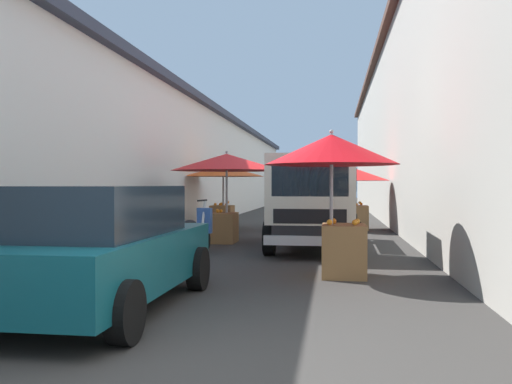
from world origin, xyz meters
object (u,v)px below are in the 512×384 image
(delivery_truck, at_px, (314,204))
(fruit_stall_near_right, at_px, (223,178))
(fruit_stall_far_left, at_px, (226,169))
(fruit_stall_near_left, at_px, (350,180))
(hatchback_car, at_px, (97,247))
(fruit_stall_mid_lane, at_px, (334,167))
(vendor_by_crates, at_px, (273,202))
(parked_scooter, at_px, (196,233))

(delivery_truck, bearing_deg, fruit_stall_near_right, 28.82)
(fruit_stall_far_left, relative_size, fruit_stall_near_left, 1.09)
(fruit_stall_near_right, distance_m, hatchback_car, 11.73)
(fruit_stall_near_right, bearing_deg, hatchback_car, -175.77)
(fruit_stall_mid_lane, distance_m, fruit_stall_near_left, 9.34)
(hatchback_car, height_order, vendor_by_crates, vendor_by_crates)
(vendor_by_crates, bearing_deg, fruit_stall_far_left, 167.71)
(fruit_stall_far_left, height_order, hatchback_car, fruit_stall_far_left)
(fruit_stall_far_left, distance_m, vendor_by_crates, 3.86)
(fruit_stall_far_left, xyz_separation_m, parked_scooter, (-2.38, 0.20, -1.41))
(hatchback_car, distance_m, parked_scooter, 5.30)
(fruit_stall_far_left, bearing_deg, vendor_by_crates, -12.29)
(fruit_stall_near_left, bearing_deg, delivery_truck, 171.22)
(delivery_truck, bearing_deg, fruit_stall_far_left, 52.23)
(delivery_truck, relative_size, parked_scooter, 2.93)
(fruit_stall_near_right, xyz_separation_m, fruit_stall_far_left, (-3.99, -0.89, 0.17))
(fruit_stall_mid_lane, distance_m, hatchback_car, 4.04)
(fruit_stall_near_right, bearing_deg, fruit_stall_mid_lane, -157.92)
(fruit_stall_mid_lane, bearing_deg, vendor_by_crates, 12.59)
(fruit_stall_mid_lane, relative_size, vendor_by_crates, 1.47)
(fruit_stall_near_left, relative_size, delivery_truck, 0.53)
(fruit_stall_near_right, distance_m, fruit_stall_far_left, 4.09)
(fruit_stall_far_left, height_order, parked_scooter, fruit_stall_far_left)
(fruit_stall_far_left, bearing_deg, parked_scooter, 175.27)
(fruit_stall_near_left, bearing_deg, fruit_stall_far_left, 144.08)
(fruit_stall_mid_lane, height_order, fruit_stall_near_left, fruit_stall_mid_lane)
(hatchback_car, distance_m, delivery_truck, 6.35)
(hatchback_car, relative_size, parked_scooter, 2.32)
(hatchback_car, bearing_deg, delivery_truck, -21.27)
(vendor_by_crates, xyz_separation_m, parked_scooter, (-6.04, 0.99, -0.47))
(hatchback_car, xyz_separation_m, vendor_by_crates, (11.33, -0.83, 0.18))
(fruit_stall_far_left, relative_size, hatchback_car, 0.72)
(vendor_by_crates, bearing_deg, parked_scooter, 170.66)
(fruit_stall_mid_lane, bearing_deg, delivery_truck, 7.86)
(fruit_stall_mid_lane, distance_m, vendor_by_crates, 8.77)
(fruit_stall_near_right, bearing_deg, delivery_truck, -151.18)
(fruit_stall_near_right, xyz_separation_m, fruit_stall_mid_lane, (-8.86, -3.59, 0.06))
(fruit_stall_far_left, distance_m, hatchback_car, 7.75)
(fruit_stall_near_right, bearing_deg, fruit_stall_far_left, -167.39)
(parked_scooter, bearing_deg, fruit_stall_near_right, 6.24)
(fruit_stall_near_left, xyz_separation_m, parked_scooter, (-6.84, 3.43, -1.18))
(fruit_stall_near_left, xyz_separation_m, hatchback_car, (-12.13, 3.26, -0.89))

